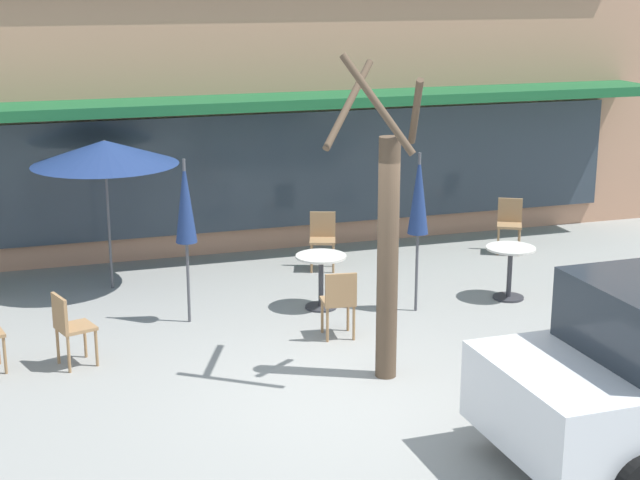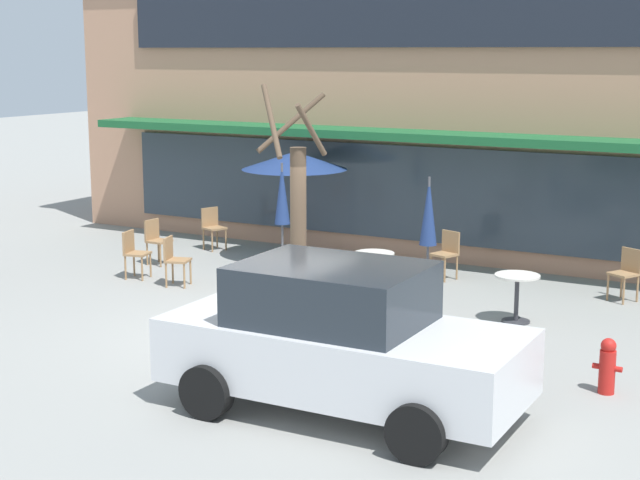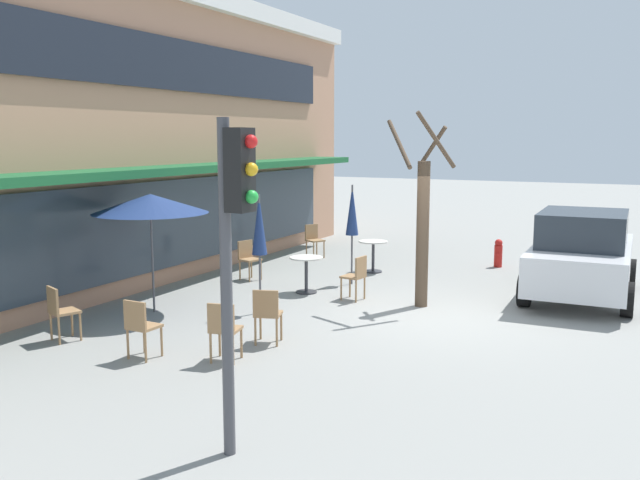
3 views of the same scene
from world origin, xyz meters
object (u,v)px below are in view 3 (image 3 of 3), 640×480
(cafe_table_streetside, at_px, (306,268))
(fire_hydrant, at_px, (498,253))
(cafe_chair_0, at_px, (248,257))
(cafe_chair_1, at_px, (314,238))
(cafe_chair_4, at_px, (140,324))
(parked_sedan, at_px, (582,255))
(cafe_chair_2, at_px, (267,312))
(patio_umbrella_corner_open, at_px, (352,211))
(patio_umbrella_cream_folded, at_px, (259,226))
(cafe_chair_5, at_px, (60,309))
(street_tree, at_px, (422,224))
(traffic_light_pole, at_px, (234,232))
(cafe_table_near_wall, at_px, (373,251))
(cafe_chair_6, at_px, (224,327))
(patio_umbrella_green_folded, at_px, (150,204))
(cafe_chair_3, at_px, (356,274))

(cafe_table_streetside, bearing_deg, fire_hydrant, -32.56)
(cafe_chair_0, relative_size, cafe_chair_1, 1.00)
(cafe_chair_4, xyz_separation_m, parked_sedan, (7.00, -5.34, 0.35))
(cafe_chair_2, height_order, parked_sedan, parked_sedan)
(cafe_chair_2, bearing_deg, patio_umbrella_corner_open, 7.38)
(cafe_table_streetside, xyz_separation_m, cafe_chair_2, (-3.44, -1.11, 0.01))
(patio_umbrella_cream_folded, xyz_separation_m, cafe_chair_0, (2.45, 1.81, -1.10))
(cafe_chair_0, distance_m, cafe_chair_5, 5.37)
(parked_sedan, height_order, fire_hydrant, parked_sedan)
(street_tree, xyz_separation_m, traffic_light_pole, (-6.77, -0.26, 0.70))
(cafe_table_near_wall, bearing_deg, cafe_chair_0, 132.86)
(cafe_chair_4, distance_m, cafe_chair_6, 1.24)
(cafe_table_near_wall, xyz_separation_m, cafe_chair_2, (-6.12, -0.69, 0.01))
(cafe_table_streetside, relative_size, fire_hydrant, 1.08)
(cafe_table_near_wall, xyz_separation_m, patio_umbrella_green_folded, (-5.34, 2.23, 1.51))
(patio_umbrella_green_folded, xyz_separation_m, patio_umbrella_corner_open, (3.87, -2.31, -0.39))
(patio_umbrella_corner_open, relative_size, fire_hydrant, 3.12)
(cafe_table_streetside, distance_m, cafe_chair_0, 1.91)
(cafe_table_streetside, relative_size, parked_sedan, 0.18)
(cafe_table_near_wall, bearing_deg, cafe_chair_4, 175.48)
(cafe_table_streetside, xyz_separation_m, street_tree, (-0.04, -2.50, 1.08))
(patio_umbrella_cream_folded, relative_size, street_tree, 0.60)
(cafe_chair_1, distance_m, cafe_chair_5, 8.62)
(patio_umbrella_corner_open, height_order, fire_hydrant, patio_umbrella_corner_open)
(cafe_chair_5, xyz_separation_m, street_tree, (4.72, -4.42, 1.07))
(patio_umbrella_green_folded, bearing_deg, traffic_light_pole, -132.29)
(cafe_chair_3, height_order, cafe_chair_5, same)
(cafe_chair_0, xyz_separation_m, cafe_chair_6, (-5.07, -2.80, 0.00))
(cafe_table_streetside, bearing_deg, cafe_chair_1, 24.83)
(patio_umbrella_cream_folded, height_order, street_tree, street_tree)
(cafe_chair_4, xyz_separation_m, cafe_chair_6, (0.42, -1.17, 0.00))
(patio_umbrella_cream_folded, distance_m, cafe_chair_0, 3.24)
(patio_umbrella_cream_folded, bearing_deg, traffic_light_pole, -150.97)
(patio_umbrella_green_folded, height_order, cafe_chair_4, patio_umbrella_green_folded)
(patio_umbrella_green_folded, distance_m, parked_sedan, 8.53)
(fire_hydrant, bearing_deg, street_tree, 174.12)
(patio_umbrella_green_folded, distance_m, cafe_chair_0, 3.59)
(parked_sedan, bearing_deg, cafe_chair_4, 142.64)
(parked_sedan, xyz_separation_m, traffic_light_pole, (-8.93, 2.40, 1.42))
(patio_umbrella_corner_open, xyz_separation_m, cafe_chair_0, (-0.60, 2.32, -1.10))
(cafe_chair_1, bearing_deg, fire_hydrant, -80.29)
(cafe_chair_6, bearing_deg, cafe_chair_1, 18.47)
(cafe_chair_6, bearing_deg, cafe_chair_2, -6.38)
(patio_umbrella_cream_folded, height_order, cafe_chair_6, patio_umbrella_cream_folded)
(cafe_chair_0, xyz_separation_m, cafe_chair_3, (-0.75, -3.01, 0.00))
(cafe_table_streetside, height_order, street_tree, street_tree)
(parked_sedan, distance_m, street_tree, 3.50)
(cafe_table_near_wall, xyz_separation_m, cafe_chair_4, (-7.56, 0.60, 0.01))
(cafe_chair_2, relative_size, street_tree, 0.24)
(cafe_chair_2, bearing_deg, cafe_table_streetside, 17.84)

